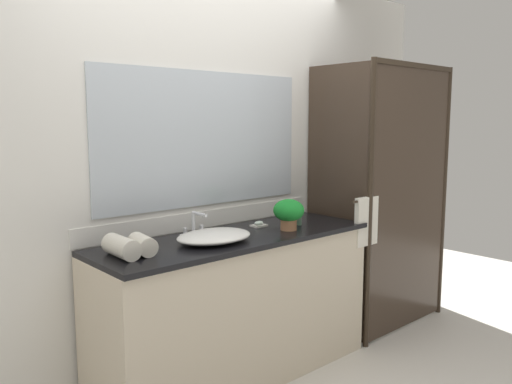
{
  "coord_description": "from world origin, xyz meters",
  "views": [
    {
      "loc": [
        -1.94,
        -2.35,
        1.58
      ],
      "look_at": [
        0.15,
        0.0,
        1.15
      ],
      "focal_mm": 36.26,
      "sensor_mm": 36.0,
      "label": 1
    }
  ],
  "objects_px": {
    "soap_dish": "(259,224)",
    "amenity_bottle_conditioner": "(298,213)",
    "faucet": "(195,228)",
    "potted_plant": "(289,212)",
    "rolled_towel_near_edge": "(121,247)",
    "rolled_towel_middle": "(142,245)",
    "amenity_bottle_body_wash": "(299,219)",
    "sink_basin": "(214,236)"
  },
  "relations": [
    {
      "from": "faucet",
      "to": "amenity_bottle_body_wash",
      "type": "bearing_deg",
      "value": -14.57
    },
    {
      "from": "amenity_bottle_conditioner",
      "to": "rolled_towel_near_edge",
      "type": "xyz_separation_m",
      "value": [
        -1.43,
        -0.14,
        0.02
      ]
    },
    {
      "from": "soap_dish",
      "to": "rolled_towel_middle",
      "type": "distance_m",
      "value": 0.93
    },
    {
      "from": "amenity_bottle_body_wash",
      "to": "rolled_towel_near_edge",
      "type": "xyz_separation_m",
      "value": [
        -1.27,
        0.03,
        0.01
      ]
    },
    {
      "from": "faucet",
      "to": "soap_dish",
      "type": "relative_size",
      "value": 1.7
    },
    {
      "from": "faucet",
      "to": "rolled_towel_near_edge",
      "type": "height_order",
      "value": "faucet"
    },
    {
      "from": "faucet",
      "to": "potted_plant",
      "type": "bearing_deg",
      "value": -24.56
    },
    {
      "from": "amenity_bottle_body_wash",
      "to": "rolled_towel_middle",
      "type": "distance_m",
      "value": 1.16
    },
    {
      "from": "amenity_bottle_conditioner",
      "to": "rolled_towel_near_edge",
      "type": "bearing_deg",
      "value": -174.34
    },
    {
      "from": "soap_dish",
      "to": "amenity_bottle_conditioner",
      "type": "bearing_deg",
      "value": 4.72
    },
    {
      "from": "amenity_bottle_conditioner",
      "to": "amenity_bottle_body_wash",
      "type": "bearing_deg",
      "value": -133.73
    },
    {
      "from": "sink_basin",
      "to": "amenity_bottle_conditioner",
      "type": "distance_m",
      "value": 0.9
    },
    {
      "from": "sink_basin",
      "to": "faucet",
      "type": "bearing_deg",
      "value": 90.0
    },
    {
      "from": "soap_dish",
      "to": "rolled_towel_near_edge",
      "type": "relative_size",
      "value": 0.42
    },
    {
      "from": "potted_plant",
      "to": "rolled_towel_middle",
      "type": "distance_m",
      "value": 1.0
    },
    {
      "from": "sink_basin",
      "to": "amenity_bottle_body_wash",
      "type": "distance_m",
      "value": 0.71
    },
    {
      "from": "amenity_bottle_body_wash",
      "to": "rolled_towel_near_edge",
      "type": "relative_size",
      "value": 0.34
    },
    {
      "from": "potted_plant",
      "to": "rolled_towel_middle",
      "type": "relative_size",
      "value": 1.06
    },
    {
      "from": "soap_dish",
      "to": "rolled_towel_near_edge",
      "type": "bearing_deg",
      "value": -173.98
    },
    {
      "from": "potted_plant",
      "to": "amenity_bottle_conditioner",
      "type": "relative_size",
      "value": 2.59
    },
    {
      "from": "amenity_bottle_body_wash",
      "to": "rolled_towel_middle",
      "type": "height_order",
      "value": "rolled_towel_middle"
    },
    {
      "from": "amenity_bottle_body_wash",
      "to": "rolled_towel_middle",
      "type": "relative_size",
      "value": 0.44
    },
    {
      "from": "amenity_bottle_conditioner",
      "to": "rolled_towel_near_edge",
      "type": "distance_m",
      "value": 1.44
    },
    {
      "from": "soap_dish",
      "to": "sink_basin",
      "type": "bearing_deg",
      "value": -162.68
    },
    {
      "from": "soap_dish",
      "to": "amenity_bottle_conditioner",
      "type": "height_order",
      "value": "amenity_bottle_conditioner"
    },
    {
      "from": "amenity_bottle_body_wash",
      "to": "rolled_towel_near_edge",
      "type": "distance_m",
      "value": 1.27
    },
    {
      "from": "potted_plant",
      "to": "rolled_towel_near_edge",
      "type": "xyz_separation_m",
      "value": [
        -1.1,
        0.1,
        -0.06
      ]
    },
    {
      "from": "faucet",
      "to": "amenity_bottle_conditioner",
      "type": "height_order",
      "value": "faucet"
    },
    {
      "from": "potted_plant",
      "to": "rolled_towel_near_edge",
      "type": "bearing_deg",
      "value": 175.0
    },
    {
      "from": "amenity_bottle_body_wash",
      "to": "potted_plant",
      "type": "bearing_deg",
      "value": -158.72
    },
    {
      "from": "sink_basin",
      "to": "rolled_towel_middle",
      "type": "distance_m",
      "value": 0.45
    },
    {
      "from": "amenity_bottle_body_wash",
      "to": "soap_dish",
      "type": "bearing_deg",
      "value": 148.93
    },
    {
      "from": "sink_basin",
      "to": "amenity_bottle_body_wash",
      "type": "height_order",
      "value": "amenity_bottle_body_wash"
    },
    {
      "from": "soap_dish",
      "to": "rolled_towel_middle",
      "type": "height_order",
      "value": "rolled_towel_middle"
    },
    {
      "from": "amenity_bottle_conditioner",
      "to": "soap_dish",
      "type": "bearing_deg",
      "value": -175.28
    },
    {
      "from": "sink_basin",
      "to": "rolled_towel_middle",
      "type": "xyz_separation_m",
      "value": [
        -0.45,
        0.02,
        0.02
      ]
    },
    {
      "from": "rolled_towel_near_edge",
      "to": "rolled_towel_middle",
      "type": "relative_size",
      "value": 1.29
    },
    {
      "from": "rolled_towel_middle",
      "to": "amenity_bottle_body_wash",
      "type": "bearing_deg",
      "value": -0.83
    },
    {
      "from": "amenity_bottle_body_wash",
      "to": "rolled_towel_near_edge",
      "type": "height_order",
      "value": "rolled_towel_near_edge"
    },
    {
      "from": "rolled_towel_near_edge",
      "to": "rolled_towel_middle",
      "type": "distance_m",
      "value": 0.11
    },
    {
      "from": "faucet",
      "to": "rolled_towel_middle",
      "type": "xyz_separation_m",
      "value": [
        -0.45,
        -0.17,
        -0.0
      ]
    },
    {
      "from": "rolled_towel_middle",
      "to": "soap_dish",
      "type": "bearing_deg",
      "value": 7.65
    }
  ]
}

